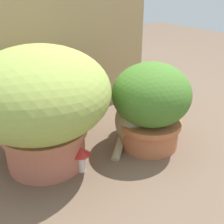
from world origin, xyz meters
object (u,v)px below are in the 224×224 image
Objects in this scene: grass_planter at (41,101)px; cat at (134,114)px; mushroom_ornament_red at (81,155)px; leafy_planter at (151,104)px.

grass_planter is 0.46m from cat.
mushroom_ornament_red is at bearing -55.41° from grass_planter.
leafy_planter is 1.11× the size of cat.
cat is (-0.02, 0.09, -0.08)m from leafy_planter.
mushroom_ornament_red is (-0.35, -0.01, -0.13)m from leafy_planter.
grass_planter reaches higher than mushroom_ornament_red.
cat is at bearing 102.03° from leafy_planter.
leafy_planter is 0.38m from mushroom_ornament_red.
leafy_planter reaches higher than cat.
leafy_planter is (0.45, -0.12, -0.07)m from grass_planter.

